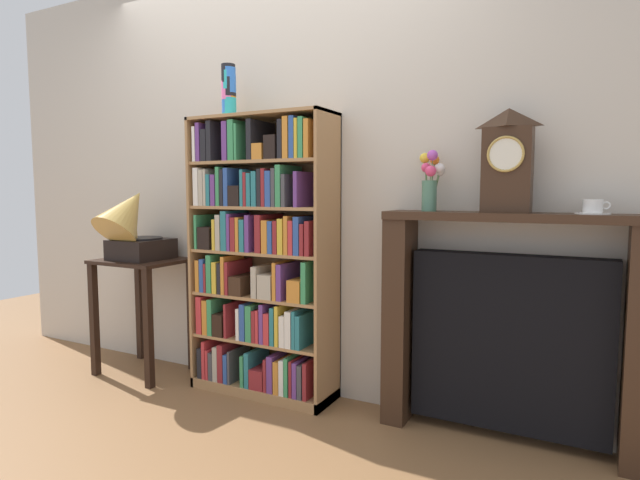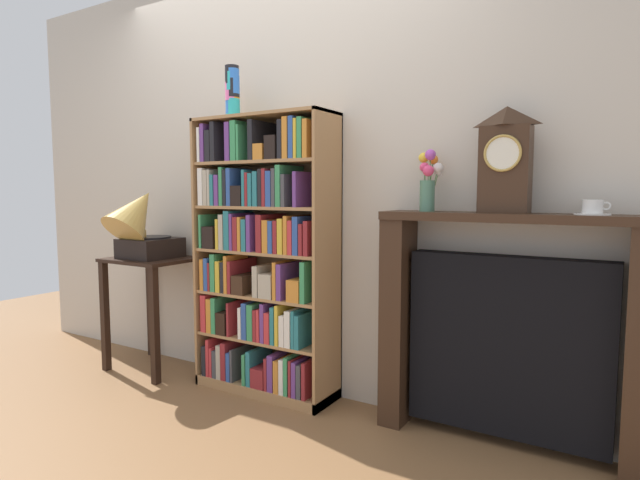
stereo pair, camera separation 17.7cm
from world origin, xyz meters
name	(u,v)px [view 2 (the right image)]	position (x,y,z in m)	size (l,w,h in m)	color
ground_plane	(255,398)	(0.00, 0.00, -0.01)	(8.14, 6.40, 0.02)	brown
wall_back	(315,175)	(0.24, 0.29, 1.30)	(5.14, 0.08, 2.60)	beige
bookshelf	(262,263)	(-0.01, 0.10, 0.78)	(0.88, 0.30, 1.64)	#A87A4C
cup_stack	(232,92)	(-0.20, 0.07, 1.79)	(0.08, 0.08, 0.30)	#28B2B7
side_table_left	(152,288)	(-0.90, 0.03, 0.55)	(0.55, 0.45, 0.76)	black
gramophone	(141,224)	(-0.90, -0.04, 0.99)	(0.32, 0.50, 0.53)	black
fireplace_mantel	(506,334)	(1.37, 0.16, 0.54)	(1.19, 0.24, 1.10)	#382316
mantel_clock	(505,160)	(1.35, 0.13, 1.34)	(0.22, 0.13, 0.48)	#382316
flower_vase	(429,180)	(0.98, 0.15, 1.26)	(0.14, 0.15, 0.30)	#4C7A60
teacup_with_saucer	(593,208)	(1.71, 0.14, 1.13)	(0.14, 0.14, 0.06)	white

